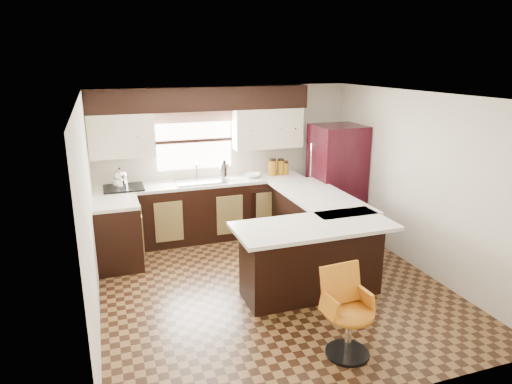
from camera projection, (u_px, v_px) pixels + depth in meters
name	position (u px, v px, depth m)	size (l,w,h in m)	color
floor	(272.00, 285.00, 5.86)	(4.40, 4.40, 0.00)	#49301A
ceiling	(274.00, 95.00, 5.19)	(4.40, 4.40, 0.00)	silver
wall_back	(225.00, 160.00, 7.52)	(4.40, 4.40, 0.00)	beige
wall_front	(374.00, 273.00, 3.53)	(4.40, 4.40, 0.00)	beige
wall_left	(89.00, 214.00, 4.87)	(4.40, 4.40, 0.00)	beige
wall_right	(417.00, 182.00, 6.18)	(4.40, 4.40, 0.00)	beige
base_cab_back	(204.00, 211.00, 7.32)	(3.30, 0.60, 0.90)	black
base_cab_left	(118.00, 236.00, 6.31)	(0.60, 0.70, 0.90)	black
counter_back	(203.00, 183.00, 7.19)	(3.30, 0.60, 0.04)	silver
counter_left	(115.00, 203.00, 6.17)	(0.60, 0.70, 0.04)	silver
soffit	(201.00, 99.00, 6.95)	(3.40, 0.35, 0.36)	black
upper_cab_left	(121.00, 135.00, 6.71)	(0.94, 0.35, 0.64)	beige
upper_cab_right	(267.00, 128.00, 7.43)	(1.14, 0.35, 0.64)	beige
window_pane	(194.00, 141.00, 7.25)	(1.20, 0.02, 0.90)	white
valance	(194.00, 116.00, 7.11)	(1.30, 0.06, 0.18)	#D19B93
sink	(200.00, 181.00, 7.14)	(0.75, 0.45, 0.03)	#B2B2B7
dishwasher	(268.00, 211.00, 7.38)	(0.58, 0.03, 0.78)	black
cooktop	(124.00, 188.00, 6.78)	(0.58, 0.50, 0.03)	black
peninsula_long	(315.00, 228.00, 6.58)	(0.60, 1.95, 0.90)	black
peninsula_return	(311.00, 260.00, 5.53)	(1.65, 0.60, 0.90)	black
counter_pen_long	(319.00, 197.00, 6.47)	(0.84, 1.95, 0.04)	silver
counter_pen_return	(314.00, 226.00, 5.31)	(1.89, 0.84, 0.04)	silver
refrigerator	(336.00, 180.00, 7.49)	(0.77, 0.74, 1.79)	black
bar_chair	(350.00, 314.00, 4.37)	(0.47, 0.47, 0.88)	#BD6915
kettle	(120.00, 177.00, 6.73)	(0.22, 0.22, 0.30)	silver
percolator	(225.00, 171.00, 7.26)	(0.15, 0.15, 0.28)	silver
mixing_bowl	(252.00, 175.00, 7.43)	(0.27, 0.27, 0.07)	white
canister_large	(272.00, 168.00, 7.54)	(0.14, 0.14, 0.25)	#8C5D12
canister_med	(281.00, 168.00, 7.58)	(0.12, 0.12, 0.24)	#8C5D12
canister_small	(285.00, 169.00, 7.61)	(0.12, 0.12, 0.19)	#8C5D12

